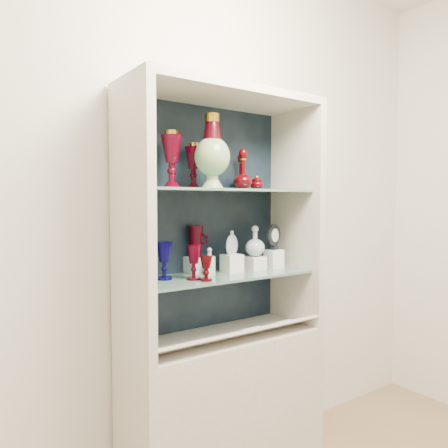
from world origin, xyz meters
TOP-DOWN VIEW (x-y plane):
  - wall_back at (0.00, 1.75)m, footprint 3.50×0.02m
  - cabinet_base at (0.00, 1.53)m, footprint 1.00×0.40m
  - cabinet_back_panel at (0.00, 1.72)m, footprint 0.98×0.02m
  - cabinet_side_left at (-0.48, 1.53)m, footprint 0.04×0.40m
  - cabinet_side_right at (0.48, 1.53)m, footprint 0.04×0.40m
  - cabinet_top_cap at (0.00, 1.53)m, footprint 1.00×0.40m
  - shelf_lower at (0.00, 1.55)m, footprint 0.92×0.34m
  - shelf_upper at (0.00, 1.55)m, footprint 0.92×0.34m
  - label_ledge at (0.00, 1.42)m, footprint 0.92×0.17m
  - label_card_0 at (0.06, 1.42)m, footprint 0.10×0.06m
  - label_card_1 at (0.27, 1.42)m, footprint 0.10×0.06m
  - pedestal_lamp_left at (-0.25, 1.59)m, footprint 0.11×0.11m
  - pedestal_lamp_right at (-0.11, 1.64)m, footprint 0.11×0.11m
  - enamel_urn at (-0.08, 1.51)m, footprint 0.20×0.20m
  - ruby_decanter_a at (0.11, 1.52)m, footprint 0.10×0.10m
  - ruby_decanter_b at (0.20, 1.65)m, footprint 0.09×0.09m
  - lidded_bowl at (0.25, 1.58)m, footprint 0.08×0.08m
  - cobalt_goblet at (-0.30, 1.59)m, footprint 0.09×0.09m
  - ruby_goblet_tall at (-0.19, 1.50)m, footprint 0.09×0.09m
  - ruby_goblet_small at (-0.16, 1.44)m, footprint 0.06×0.06m
  - riser_ruby_pitcher at (-0.08, 1.67)m, footprint 0.10×0.10m
  - ruby_pitcher at (-0.08, 1.67)m, footprint 0.14×0.11m
  - clear_square_bottle at (-0.05, 1.58)m, footprint 0.06×0.06m
  - riser_flat_flask at (0.08, 1.58)m, footprint 0.09×0.09m
  - flat_flask at (0.08, 1.58)m, footprint 0.10×0.06m
  - riser_clear_round_decanter at (0.23, 1.57)m, footprint 0.09×0.09m
  - clear_round_decanter at (0.23, 1.57)m, footprint 0.14×0.14m
  - riser_cameo_medallion at (0.35, 1.55)m, footprint 0.08×0.08m
  - cameo_medallion at (0.35, 1.55)m, footprint 0.13×0.08m

SIDE VIEW (x-z plane):
  - cabinet_base at x=0.00m, z-range 0.00..0.75m
  - label_ledge at x=0.00m, z-range 0.74..0.82m
  - label_card_0 at x=0.06m, z-range 0.78..0.81m
  - label_card_1 at x=0.27m, z-range 0.78..0.81m
  - shelf_lower at x=0.00m, z-range 1.04..1.05m
  - riser_clear_round_decanter at x=0.23m, z-range 1.05..1.12m
  - riser_ruby_pitcher at x=-0.08m, z-range 1.05..1.13m
  - riser_flat_flask at x=0.08m, z-range 1.05..1.14m
  - riser_cameo_medallion at x=0.35m, z-range 1.05..1.15m
  - ruby_goblet_small at x=-0.16m, z-range 1.05..1.16m
  - clear_square_bottle at x=-0.05m, z-range 1.05..1.18m
  - ruby_goblet_tall at x=-0.19m, z-range 1.05..1.21m
  - cobalt_goblet at x=-0.30m, z-range 1.05..1.23m
  - clear_round_decanter at x=0.23m, z-range 1.12..1.27m
  - flat_flask at x=0.08m, z-range 1.14..1.27m
  - ruby_pitcher at x=-0.08m, z-range 1.13..1.29m
  - cameo_medallion at x=0.35m, z-range 1.15..1.29m
  - cabinet_back_panel at x=0.00m, z-range 0.75..1.90m
  - cabinet_side_left at x=-0.48m, z-range 0.75..1.90m
  - cabinet_side_right at x=0.48m, z-range 0.75..1.90m
  - wall_back at x=0.00m, z-range 0.00..2.80m
  - shelf_upper at x=0.00m, z-range 1.46..1.47m
  - lidded_bowl at x=0.25m, z-range 1.47..1.55m
  - ruby_decanter_b at x=0.20m, z-range 1.47..1.68m
  - pedestal_lamp_right at x=-0.11m, z-range 1.47..1.69m
  - ruby_decanter_a at x=0.11m, z-range 1.47..1.70m
  - pedestal_lamp_left at x=-0.25m, z-range 1.47..1.74m
  - enamel_urn at x=-0.08m, z-range 1.47..1.82m
  - cabinet_top_cap at x=0.00m, z-range 1.90..1.94m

